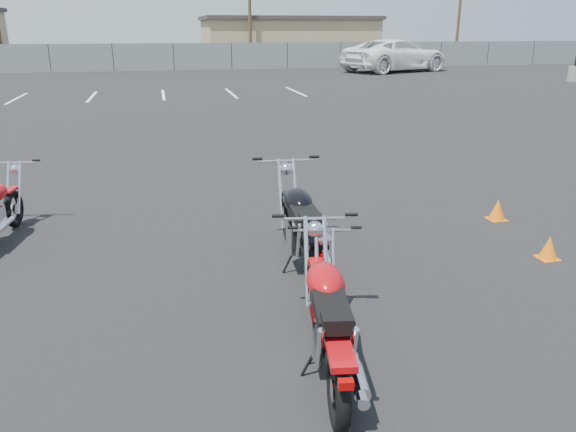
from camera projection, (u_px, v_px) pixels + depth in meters
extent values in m
plane|color=black|center=(283.00, 287.00, 6.42)|extent=(120.00, 120.00, 0.00)
torus|color=black|center=(14.00, 209.00, 8.28)|extent=(0.19, 0.57, 0.56)
cylinder|color=silver|center=(14.00, 209.00, 8.28)|extent=(0.12, 0.16, 0.15)
cube|color=#B30B10|center=(10.00, 190.00, 8.19)|extent=(0.17, 0.33, 0.04)
cylinder|color=silver|center=(19.00, 187.00, 8.30)|extent=(0.10, 0.37, 0.73)
cylinder|color=silver|center=(8.00, 187.00, 8.29)|extent=(0.10, 0.37, 0.73)
sphere|color=silver|center=(15.00, 169.00, 8.36)|extent=(0.17, 0.17, 0.15)
cylinder|color=silver|center=(15.00, 163.00, 8.35)|extent=(0.65, 0.14, 0.03)
cylinder|color=black|center=(36.00, 160.00, 8.34)|extent=(0.12, 0.05, 0.03)
torus|color=black|center=(290.00, 221.00, 7.58)|extent=(0.17, 0.68, 0.67)
cylinder|color=silver|center=(290.00, 221.00, 7.58)|extent=(0.12, 0.19, 0.18)
torus|color=black|center=(314.00, 270.00, 6.07)|extent=(0.17, 0.68, 0.67)
cylinder|color=silver|center=(314.00, 270.00, 6.07)|extent=(0.12, 0.19, 0.18)
cube|color=black|center=(301.00, 239.00, 6.81)|extent=(0.19, 1.18, 0.07)
cube|color=silver|center=(301.00, 236.00, 6.74)|extent=(0.34, 0.44, 0.34)
cylinder|color=silver|center=(302.00, 220.00, 6.67)|extent=(0.24, 0.29, 0.30)
ellipsoid|color=black|center=(298.00, 201.00, 6.86)|extent=(0.38, 0.67, 0.29)
cube|color=black|center=(306.00, 217.00, 6.37)|extent=(0.33, 0.63, 0.11)
cube|color=black|center=(311.00, 221.00, 6.09)|extent=(0.26, 0.22, 0.13)
cube|color=black|center=(315.00, 240.00, 5.93)|extent=(0.23, 0.48, 0.06)
cube|color=black|center=(290.00, 196.00, 7.47)|extent=(0.17, 0.39, 0.04)
cylinder|color=silver|center=(323.00, 239.00, 6.15)|extent=(0.07, 0.21, 0.44)
cylinder|color=silver|center=(299.00, 241.00, 6.11)|extent=(0.07, 0.21, 0.44)
cylinder|color=silver|center=(321.00, 254.00, 6.55)|extent=(0.18, 1.24, 0.14)
cylinder|color=silver|center=(328.00, 264.00, 6.20)|extent=(0.16, 0.40, 0.15)
cylinder|color=silver|center=(295.00, 193.00, 7.61)|extent=(0.08, 0.45, 0.88)
cylinder|color=silver|center=(281.00, 193.00, 7.58)|extent=(0.08, 0.45, 0.88)
sphere|color=silver|center=(286.00, 169.00, 7.67)|extent=(0.19, 0.19, 0.18)
cylinder|color=silver|center=(286.00, 161.00, 7.65)|extent=(0.78, 0.08, 0.03)
cylinder|color=black|center=(314.00, 157.00, 7.68)|extent=(0.14, 0.05, 0.04)
cylinder|color=black|center=(257.00, 159.00, 7.56)|extent=(0.14, 0.05, 0.04)
cylinder|color=black|center=(289.00, 260.00, 6.75)|extent=(0.18, 0.04, 0.34)
cube|color=#990505|center=(321.00, 257.00, 5.68)|extent=(0.12, 0.07, 0.07)
torus|color=black|center=(325.00, 298.00, 5.58)|extent=(0.21, 0.55, 0.54)
cylinder|color=silver|center=(325.00, 298.00, 5.58)|extent=(0.12, 0.16, 0.14)
torus|color=black|center=(337.00, 375.00, 4.33)|extent=(0.21, 0.55, 0.54)
cylinder|color=silver|center=(337.00, 375.00, 4.33)|extent=(0.12, 0.16, 0.14)
cube|color=black|center=(330.00, 328.00, 4.94)|extent=(0.29, 0.95, 0.05)
cube|color=silver|center=(331.00, 325.00, 4.88)|extent=(0.32, 0.39, 0.27)
cylinder|color=silver|center=(331.00, 308.00, 4.83)|extent=(0.23, 0.26, 0.24)
ellipsoid|color=#B30B10|center=(330.00, 285.00, 4.99)|extent=(0.38, 0.57, 0.23)
cube|color=black|center=(334.00, 310.00, 4.58)|extent=(0.34, 0.54, 0.09)
cube|color=black|center=(337.00, 319.00, 4.36)|extent=(0.23, 0.20, 0.11)
cube|color=#B30B10|center=(338.00, 344.00, 4.23)|extent=(0.24, 0.41, 0.05)
cube|color=#B30B10|center=(326.00, 271.00, 5.49)|extent=(0.18, 0.33, 0.04)
cylinder|color=silver|center=(350.00, 340.00, 4.39)|extent=(0.08, 0.17, 0.36)
cylinder|color=silver|center=(322.00, 340.00, 4.39)|extent=(0.08, 0.17, 0.36)
cylinder|color=silver|center=(350.00, 350.00, 4.70)|extent=(0.29, 0.99, 0.12)
cylinder|color=silver|center=(354.00, 368.00, 4.42)|extent=(0.17, 0.34, 0.12)
cylinder|color=silver|center=(333.00, 266.00, 5.59)|extent=(0.12, 0.36, 0.71)
cylinder|color=silver|center=(317.00, 267.00, 5.59)|extent=(0.12, 0.36, 0.71)
sphere|color=silver|center=(324.00, 239.00, 5.65)|extent=(0.17, 0.17, 0.14)
cylinder|color=silver|center=(324.00, 230.00, 5.64)|extent=(0.62, 0.16, 0.03)
cylinder|color=black|center=(356.00, 227.00, 5.61)|extent=(0.11, 0.06, 0.03)
cylinder|color=black|center=(293.00, 228.00, 5.61)|extent=(0.11, 0.06, 0.03)
cylinder|color=black|center=(316.00, 351.00, 4.91)|extent=(0.14, 0.05, 0.27)
cube|color=#990505|center=(341.00, 369.00, 4.02)|extent=(0.10, 0.07, 0.05)
torus|color=black|center=(317.00, 297.00, 5.51)|extent=(0.22, 0.63, 0.62)
cylinder|color=silver|center=(317.00, 297.00, 5.51)|extent=(0.13, 0.18, 0.17)
torus|color=black|center=(339.00, 390.00, 4.09)|extent=(0.22, 0.63, 0.62)
cylinder|color=silver|center=(339.00, 390.00, 4.09)|extent=(0.13, 0.18, 0.17)
cube|color=black|center=(326.00, 332.00, 4.79)|extent=(0.28, 1.09, 0.06)
cube|color=silver|center=(327.00, 329.00, 4.72)|extent=(0.35, 0.44, 0.31)
cylinder|color=silver|center=(328.00, 309.00, 4.66)|extent=(0.25, 0.29, 0.27)
ellipsoid|color=#B30B10|center=(325.00, 281.00, 4.84)|extent=(0.41, 0.65, 0.27)
cube|color=black|center=(332.00, 311.00, 4.37)|extent=(0.36, 0.61, 0.10)
cube|color=black|center=(337.00, 323.00, 4.11)|extent=(0.26, 0.22, 0.12)
cube|color=#B30B10|center=(340.00, 353.00, 3.96)|extent=(0.26, 0.46, 0.05)
cube|color=#B30B10|center=(317.00, 266.00, 5.41)|extent=(0.19, 0.37, 0.04)
cylinder|color=silver|center=(353.00, 347.00, 4.16)|extent=(0.08, 0.20, 0.41)
cylinder|color=silver|center=(320.00, 348.00, 4.14)|extent=(0.08, 0.20, 0.41)
cylinder|color=silver|center=(351.00, 358.00, 4.52)|extent=(0.28, 1.14, 0.13)
cylinder|color=silver|center=(359.00, 381.00, 4.20)|extent=(0.18, 0.38, 0.14)
cylinder|color=silver|center=(325.00, 260.00, 5.53)|extent=(0.11, 0.42, 0.82)
cylinder|color=silver|center=(307.00, 261.00, 5.52)|extent=(0.11, 0.42, 0.82)
sphere|color=silver|center=(315.00, 229.00, 5.59)|extent=(0.19, 0.19, 0.17)
cylinder|color=silver|center=(315.00, 219.00, 5.58)|extent=(0.72, 0.15, 0.03)
cylinder|color=black|center=(351.00, 215.00, 5.57)|extent=(0.13, 0.06, 0.04)
cylinder|color=black|center=(278.00, 216.00, 5.53)|extent=(0.13, 0.06, 0.04)
cylinder|color=black|center=(310.00, 360.00, 4.74)|extent=(0.16, 0.05, 0.31)
cube|color=#990505|center=(346.00, 384.00, 3.73)|extent=(0.11, 0.08, 0.06)
cone|color=orange|center=(497.00, 209.00, 8.63)|extent=(0.25, 0.25, 0.31)
cube|color=orange|center=(496.00, 219.00, 8.68)|extent=(0.27, 0.27, 0.01)
cone|color=orange|center=(549.00, 247.00, 7.17)|extent=(0.23, 0.23, 0.29)
cube|color=orange|center=(547.00, 258.00, 7.22)|extent=(0.25, 0.25, 0.01)
cylinder|color=gray|center=(574.00, 74.00, 30.78)|extent=(0.70, 0.70, 0.80)
cube|color=slate|center=(174.00, 57.00, 38.46)|extent=(80.00, 0.04, 1.80)
cylinder|color=black|center=(50.00, 58.00, 36.77)|extent=(0.06, 0.06, 1.80)
cylinder|color=black|center=(113.00, 57.00, 37.62)|extent=(0.06, 0.06, 1.80)
cylinder|color=black|center=(174.00, 57.00, 38.46)|extent=(0.06, 0.06, 1.80)
cylinder|color=black|center=(232.00, 56.00, 39.31)|extent=(0.06, 0.06, 1.80)
cylinder|color=black|center=(287.00, 56.00, 40.15)|extent=(0.06, 0.06, 1.80)
cylinder|color=black|center=(340.00, 55.00, 40.99)|extent=(0.06, 0.06, 1.80)
cylinder|color=black|center=(392.00, 54.00, 41.84)|extent=(0.06, 0.06, 1.80)
cylinder|color=black|center=(441.00, 54.00, 42.68)|extent=(0.06, 0.06, 1.80)
cylinder|color=black|center=(488.00, 53.00, 43.53)|extent=(0.06, 0.06, 1.80)
cylinder|color=black|center=(533.00, 53.00, 44.37)|extent=(0.06, 0.06, 1.80)
cube|color=tan|center=(287.00, 41.00, 48.63)|extent=(14.00, 9.00, 3.40)
cube|color=#3B3531|center=(287.00, 18.00, 48.04)|extent=(14.40, 9.40, 0.30)
cylinder|color=#42311E|center=(250.00, 4.00, 42.27)|extent=(0.24, 0.24, 9.00)
cylinder|color=#42311E|center=(460.00, 6.00, 47.00)|extent=(0.24, 0.24, 9.00)
cube|color=silver|center=(17.00, 98.00, 23.41)|extent=(0.12, 4.00, 0.01)
cube|color=silver|center=(92.00, 97.00, 24.05)|extent=(0.12, 4.00, 0.01)
cube|color=silver|center=(163.00, 95.00, 24.68)|extent=(0.12, 4.00, 0.01)
cube|color=silver|center=(231.00, 93.00, 25.31)|extent=(0.12, 4.00, 0.01)
cube|color=silver|center=(296.00, 91.00, 25.95)|extent=(0.12, 4.00, 0.01)
imported|color=white|center=(396.00, 46.00, 37.14)|extent=(6.39, 9.33, 3.29)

